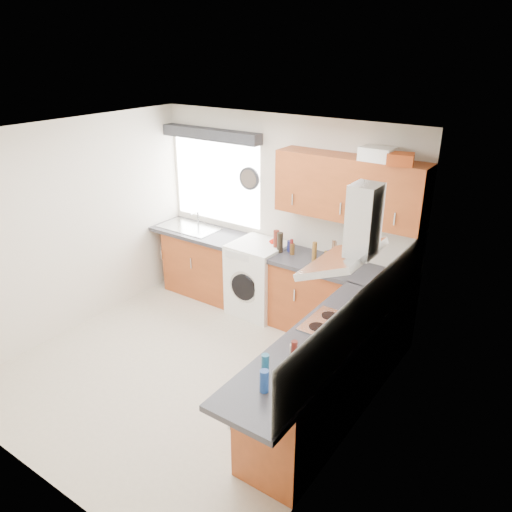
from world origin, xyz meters
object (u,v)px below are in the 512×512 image
Objects in this scene: oven at (332,371)px; extractor_hood at (353,240)px; upper_cabinets at (349,188)px; washing_machine at (258,278)px.

oven is 1.35m from extractor_hood.
upper_cabinets is at bearing 116.13° from extractor_hood.
oven is 1.99m from upper_cabinets.
extractor_hood reaches higher than washing_machine.
extractor_hood reaches higher than oven.
washing_machine is (-1.10, -0.15, -1.33)m from upper_cabinets.
upper_cabinets reaches higher than oven.
washing_machine is (-1.75, 1.17, -1.30)m from extractor_hood.
oven is at bearing 180.00° from extractor_hood.
washing_machine is at bearing 146.21° from extractor_hood.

